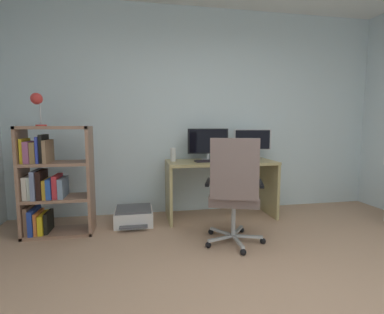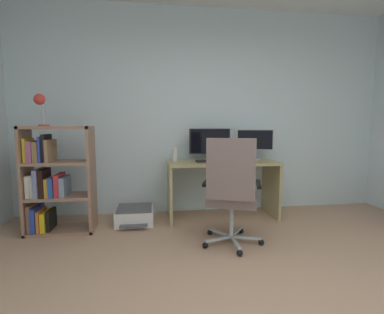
{
  "view_description": "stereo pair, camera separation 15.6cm",
  "coord_description": "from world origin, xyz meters",
  "px_view_note": "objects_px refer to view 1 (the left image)",
  "views": [
    {
      "loc": [
        -0.87,
        -1.38,
        1.2
      ],
      "look_at": [
        -0.27,
        1.86,
        0.83
      ],
      "focal_mm": 26.69,
      "sensor_mm": 36.0,
      "label": 1
    },
    {
      "loc": [
        -0.72,
        -1.4,
        1.2
      ],
      "look_at": [
        -0.27,
        1.86,
        0.83
      ],
      "focal_mm": 26.69,
      "sensor_mm": 36.0,
      "label": 2
    }
  ],
  "objects_px": {
    "monitor_secondary": "(252,141)",
    "computer_mouse": "(227,160)",
    "desk_lamp": "(37,102)",
    "bookshelf": "(50,183)",
    "printer": "(134,216)",
    "monitor_main": "(208,142)",
    "keyboard": "(208,161)",
    "office_chair": "(234,189)",
    "desktop_speaker": "(173,155)",
    "desk": "(220,176)"
  },
  "relations": [
    {
      "from": "desk",
      "to": "printer",
      "type": "xyz_separation_m",
      "value": [
        -1.12,
        -0.08,
        -0.44
      ]
    },
    {
      "from": "desktop_speaker",
      "to": "office_chair",
      "type": "bearing_deg",
      "value": -64.57
    },
    {
      "from": "computer_mouse",
      "to": "printer",
      "type": "distance_m",
      "value": 1.35
    },
    {
      "from": "desk_lamp",
      "to": "computer_mouse",
      "type": "bearing_deg",
      "value": 4.83
    },
    {
      "from": "monitor_secondary",
      "to": "printer",
      "type": "distance_m",
      "value": 1.84
    },
    {
      "from": "computer_mouse",
      "to": "bookshelf",
      "type": "bearing_deg",
      "value": -168.2
    },
    {
      "from": "bookshelf",
      "to": "monitor_secondary",
      "type": "bearing_deg",
      "value": 8.34
    },
    {
      "from": "desk_lamp",
      "to": "monitor_main",
      "type": "bearing_deg",
      "value": 10.61
    },
    {
      "from": "monitor_main",
      "to": "printer",
      "type": "bearing_deg",
      "value": -168.61
    },
    {
      "from": "desktop_speaker",
      "to": "desk_lamp",
      "type": "distance_m",
      "value": 1.63
    },
    {
      "from": "desktop_speaker",
      "to": "desk_lamp",
      "type": "xyz_separation_m",
      "value": [
        -1.47,
        -0.32,
        0.62
      ]
    },
    {
      "from": "printer",
      "to": "monitor_secondary",
      "type": "bearing_deg",
      "value": 7.04
    },
    {
      "from": "desk",
      "to": "computer_mouse",
      "type": "bearing_deg",
      "value": -48.91
    },
    {
      "from": "computer_mouse",
      "to": "bookshelf",
      "type": "xyz_separation_m",
      "value": [
        -2.06,
        -0.18,
        -0.18
      ]
    },
    {
      "from": "desk_lamp",
      "to": "bookshelf",
      "type": "bearing_deg",
      "value": -0.04
    },
    {
      "from": "monitor_secondary",
      "to": "computer_mouse",
      "type": "distance_m",
      "value": 0.51
    },
    {
      "from": "desk",
      "to": "bookshelf",
      "type": "height_order",
      "value": "bookshelf"
    },
    {
      "from": "keyboard",
      "to": "desktop_speaker",
      "type": "relative_size",
      "value": 2.0
    },
    {
      "from": "computer_mouse",
      "to": "bookshelf",
      "type": "relative_size",
      "value": 0.08
    },
    {
      "from": "desktop_speaker",
      "to": "desk",
      "type": "bearing_deg",
      "value": -6.26
    },
    {
      "from": "keyboard",
      "to": "desk_lamp",
      "type": "bearing_deg",
      "value": -178.83
    },
    {
      "from": "monitor_main",
      "to": "monitor_secondary",
      "type": "bearing_deg",
      "value": 0.01
    },
    {
      "from": "monitor_secondary",
      "to": "keyboard",
      "type": "bearing_deg",
      "value": -164.42
    },
    {
      "from": "desktop_speaker",
      "to": "bookshelf",
      "type": "xyz_separation_m",
      "value": [
        -1.39,
        -0.32,
        -0.25
      ]
    },
    {
      "from": "monitor_main",
      "to": "computer_mouse",
      "type": "height_order",
      "value": "monitor_main"
    },
    {
      "from": "desk_lamp",
      "to": "monitor_secondary",
      "type": "bearing_deg",
      "value": 8.1
    },
    {
      "from": "desktop_speaker",
      "to": "office_chair",
      "type": "distance_m",
      "value": 1.13
    },
    {
      "from": "desktop_speaker",
      "to": "desk_lamp",
      "type": "height_order",
      "value": "desk_lamp"
    },
    {
      "from": "desk",
      "to": "office_chair",
      "type": "height_order",
      "value": "office_chair"
    },
    {
      "from": "printer",
      "to": "keyboard",
      "type": "bearing_deg",
      "value": 0.87
    },
    {
      "from": "office_chair",
      "to": "printer",
      "type": "distance_m",
      "value": 1.39
    },
    {
      "from": "desk",
      "to": "desk_lamp",
      "type": "xyz_separation_m",
      "value": [
        -2.08,
        -0.25,
        0.91
      ]
    },
    {
      "from": "computer_mouse",
      "to": "desk_lamp",
      "type": "bearing_deg",
      "value": -168.38
    },
    {
      "from": "monitor_main",
      "to": "monitor_secondary",
      "type": "height_order",
      "value": "monitor_main"
    },
    {
      "from": "keyboard",
      "to": "printer",
      "type": "bearing_deg",
      "value": 176.6
    },
    {
      "from": "monitor_secondary",
      "to": "desktop_speaker",
      "type": "height_order",
      "value": "monitor_secondary"
    },
    {
      "from": "desk",
      "to": "computer_mouse",
      "type": "xyz_separation_m",
      "value": [
        0.06,
        -0.07,
        0.22
      ]
    },
    {
      "from": "bookshelf",
      "to": "printer",
      "type": "height_order",
      "value": "bookshelf"
    },
    {
      "from": "desktop_speaker",
      "to": "bookshelf",
      "type": "height_order",
      "value": "bookshelf"
    },
    {
      "from": "monitor_secondary",
      "to": "desk_lamp",
      "type": "bearing_deg",
      "value": -171.9
    },
    {
      "from": "computer_mouse",
      "to": "office_chair",
      "type": "xyz_separation_m",
      "value": [
        -0.19,
        -0.86,
        -0.18
      ]
    },
    {
      "from": "office_chair",
      "to": "computer_mouse",
      "type": "bearing_deg",
      "value": 77.39
    },
    {
      "from": "desk_lamp",
      "to": "printer",
      "type": "xyz_separation_m",
      "value": [
        0.96,
        0.17,
        -1.35
      ]
    },
    {
      "from": "computer_mouse",
      "to": "bookshelf",
      "type": "distance_m",
      "value": 2.08
    },
    {
      "from": "bookshelf",
      "to": "desk_lamp",
      "type": "bearing_deg",
      "value": 179.96
    },
    {
      "from": "desk",
      "to": "bookshelf",
      "type": "distance_m",
      "value": 2.02
    },
    {
      "from": "desk",
      "to": "monitor_secondary",
      "type": "distance_m",
      "value": 0.66
    },
    {
      "from": "desk",
      "to": "desktop_speaker",
      "type": "relative_size",
      "value": 8.19
    },
    {
      "from": "bookshelf",
      "to": "keyboard",
      "type": "bearing_deg",
      "value": 5.67
    },
    {
      "from": "monitor_secondary",
      "to": "computer_mouse",
      "type": "bearing_deg",
      "value": -156.33
    }
  ]
}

